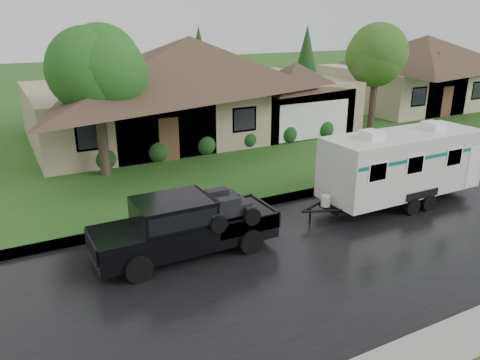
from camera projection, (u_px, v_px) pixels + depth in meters
name	position (u px, v px, depth m)	size (l,w,h in m)	color
ground	(295.00, 226.00, 15.97)	(140.00, 140.00, 0.00)	#26541A
road	(332.00, 251.00, 14.30)	(140.00, 8.00, 0.01)	black
curb	(262.00, 203.00, 17.82)	(140.00, 0.50, 0.15)	gray
lawn	(156.00, 133.00, 28.45)	(140.00, 26.00, 0.15)	#26541A
house_main	(196.00, 74.00, 27.34)	(19.44, 10.80, 6.90)	gray
house_neighbor	(429.00, 63.00, 36.68)	(15.12, 9.72, 6.45)	tan
tree_left_green	(96.00, 72.00, 19.30)	(3.90, 3.90, 6.45)	#382B1E
tree_right_green	(377.00, 58.00, 28.27)	(3.73, 3.73, 6.17)	#382B1E
shrub_row	(227.00, 141.00, 24.39)	(13.60, 1.00, 1.00)	#143814
pickup_truck	(182.00, 224.00, 13.81)	(5.44, 2.07, 1.81)	black
travel_trailer	(402.00, 163.00, 17.49)	(6.71, 2.36, 3.01)	silver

